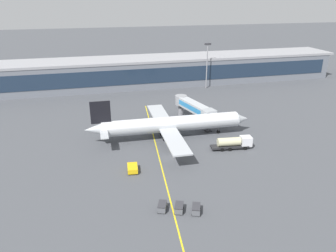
# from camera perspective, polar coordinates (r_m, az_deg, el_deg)

# --- Properties ---
(ground_plane) EXTENTS (700.00, 700.00, 0.00)m
(ground_plane) POSITION_cam_1_polar(r_m,az_deg,el_deg) (82.82, 0.71, -5.47)
(ground_plane) COLOR #47494F
(apron_lead_in_line) EXTENTS (8.59, 79.60, 0.01)m
(apron_lead_in_line) POSITION_cam_1_polar(r_m,az_deg,el_deg) (83.90, -1.66, -5.09)
(apron_lead_in_line) COLOR yellow
(apron_lead_in_line) RESTS_ON ground_plane
(terminal_building) EXTENTS (211.93, 19.21, 12.18)m
(terminal_building) POSITION_cam_1_polar(r_m,az_deg,el_deg) (146.38, -10.52, 8.95)
(terminal_building) COLOR slate
(terminal_building) RESTS_ON ground_plane
(main_airliner) EXTENTS (47.05, 37.31, 12.17)m
(main_airliner) POSITION_cam_1_polar(r_m,az_deg,el_deg) (92.20, 0.41, 0.32)
(main_airliner) COLOR #B2B7BC
(main_airliner) RESTS_ON ground_plane
(jet_bridge) EXTENTS (7.94, 19.64, 6.84)m
(jet_bridge) POSITION_cam_1_polar(r_m,az_deg,el_deg) (103.80, 4.35, 3.34)
(jet_bridge) COLOR #B2B7BC
(jet_bridge) RESTS_ON ground_plane
(fuel_tanker) EXTENTS (11.00, 3.64, 3.25)m
(fuel_tanker) POSITION_cam_1_polar(r_m,az_deg,el_deg) (88.35, 11.38, -2.84)
(fuel_tanker) COLOR #232326
(fuel_tanker) RESTS_ON ground_plane
(pushback_tug) EXTENTS (2.69, 4.02, 1.40)m
(pushback_tug) POSITION_cam_1_polar(r_m,az_deg,el_deg) (76.80, -6.17, -7.24)
(pushback_tug) COLOR yellow
(pushback_tug) RESTS_ON ground_plane
(baggage_cart_0) EXTENTS (2.39, 3.03, 1.48)m
(baggage_cart_0) POSITION_cam_1_polar(r_m,az_deg,el_deg) (63.95, -1.01, -13.80)
(baggage_cart_0) COLOR #595B60
(baggage_cart_0) RESTS_ON ground_plane
(baggage_cart_1) EXTENTS (2.39, 3.03, 1.48)m
(baggage_cart_1) POSITION_cam_1_polar(r_m,az_deg,el_deg) (63.66, 1.93, -13.99)
(baggage_cart_1) COLOR #595B60
(baggage_cart_1) RESTS_ON ground_plane
(baggage_cart_2) EXTENTS (2.39, 3.03, 1.48)m
(baggage_cart_2) POSITION_cam_1_polar(r_m,az_deg,el_deg) (63.54, 4.90, -14.15)
(baggage_cart_2) COLOR #595B60
(baggage_cart_2) RESTS_ON ground_plane
(apron_light_mast_0) EXTENTS (2.80, 0.50, 19.18)m
(apron_light_mast_0) POSITION_cam_1_polar(r_m,az_deg,el_deg) (142.44, 6.79, 11.02)
(apron_light_mast_0) COLOR gray
(apron_light_mast_0) RESTS_ON ground_plane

